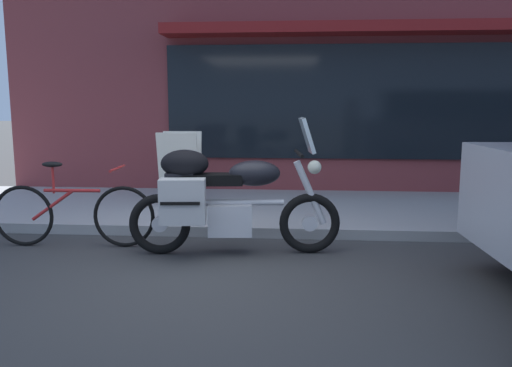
% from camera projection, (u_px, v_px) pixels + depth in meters
% --- Properties ---
extents(ground_plane, '(80.00, 80.00, 0.00)m').
position_uv_depth(ground_plane, '(206.00, 275.00, 4.62)').
color(ground_plane, '#363636').
extents(touring_motorcycle, '(2.16, 0.80, 1.39)m').
position_uv_depth(touring_motorcycle, '(222.00, 197.00, 5.16)').
color(touring_motorcycle, black).
rests_on(touring_motorcycle, ground_plane).
extents(parked_bicycle, '(1.76, 0.48, 0.92)m').
position_uv_depth(parked_bicycle, '(73.00, 213.00, 5.50)').
color(parked_bicycle, black).
rests_on(parked_bicycle, ground_plane).
extents(sandwich_board_sign, '(0.55, 0.43, 1.02)m').
position_uv_depth(sandwich_board_sign, '(180.00, 169.00, 7.12)').
color(sandwich_board_sign, silver).
rests_on(sandwich_board_sign, sidewalk_curb).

